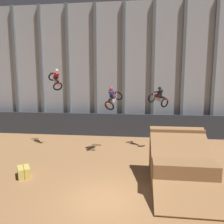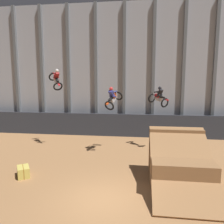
{
  "view_description": "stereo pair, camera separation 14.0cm",
  "coord_description": "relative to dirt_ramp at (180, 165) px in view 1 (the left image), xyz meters",
  "views": [
    {
      "loc": [
        1.43,
        -8.92,
        5.23
      ],
      "look_at": [
        -0.49,
        6.99,
        2.94
      ],
      "focal_mm": 35.0,
      "sensor_mm": 36.0,
      "label": 1
    },
    {
      "loc": [
        1.57,
        -8.9,
        5.23
      ],
      "look_at": [
        -0.49,
        6.99,
        2.94
      ],
      "focal_mm": 35.0,
      "sensor_mm": 36.0,
      "label": 2
    }
  ],
  "objects": [
    {
      "name": "rider_bike_right_air",
      "position": [
        -0.64,
        5.8,
        3.04
      ],
      "size": [
        1.6,
        1.71,
        1.57
      ],
      "rotation": [
        0.18,
        0.0,
        0.7
      ],
      "color": "black"
    },
    {
      "name": "dirt_ramp",
      "position": [
        0.0,
        0.0,
        0.0
      ],
      "size": [
        2.95,
        4.61,
        2.75
      ],
      "color": "olive",
      "rests_on": "ground_plane"
    },
    {
      "name": "ground_plane",
      "position": [
        -3.6,
        -2.13,
        -0.94
      ],
      "size": [
        60.0,
        60.0,
        0.0
      ],
      "primitive_type": "plane",
      "color": "#996B42"
    },
    {
      "name": "rider_bike_center_air",
      "position": [
        -3.95,
        4.41,
        3.08
      ],
      "size": [
        1.34,
        1.87,
        1.69
      ],
      "rotation": [
        0.45,
        0.0,
        -0.41
      ],
      "color": "black"
    },
    {
      "name": "hay_bale_trackside",
      "position": [
        -8.34,
        -0.33,
        -0.66
      ],
      "size": [
        0.99,
        1.08,
        0.57
      ],
      "rotation": [
        0.0,
        0.0,
        2.15
      ],
      "color": "#CCB751",
      "rests_on": "ground_plane"
    },
    {
      "name": "rider_bike_left_air",
      "position": [
        -8.58,
        5.45,
        4.43
      ],
      "size": [
        1.6,
        1.76,
        1.7
      ],
      "rotation": [
        0.56,
        0.0,
        0.66
      ],
      "color": "black"
    },
    {
      "name": "lower_barrier",
      "position": [
        -3.6,
        9.14,
        0.13
      ],
      "size": [
        31.36,
        0.2,
        2.15
      ],
      "color": "#2D333D",
      "rests_on": "ground_plane"
    },
    {
      "name": "arena_back_wall",
      "position": [
        -3.6,
        10.43,
        5.36
      ],
      "size": [
        32.0,
        0.4,
        12.6
      ],
      "color": "#A3A8B2",
      "rests_on": "ground_plane"
    }
  ]
}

